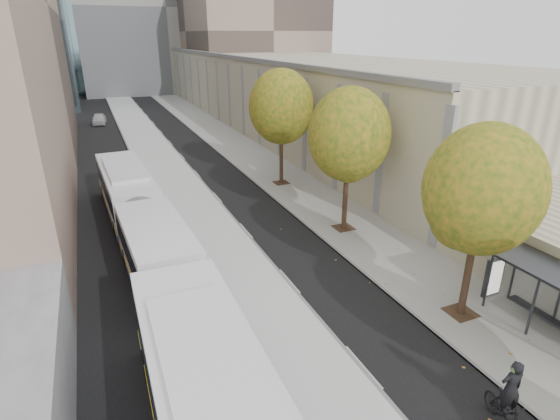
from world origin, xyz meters
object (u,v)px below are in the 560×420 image
bus_shelter (557,280)px  distant_car (99,119)px  bus_far (137,211)px  cyclist (507,403)px

bus_shelter → distant_car: size_ratio=1.13×
bus_shelter → bus_far: 19.40m
bus_far → cyclist: size_ratio=7.53×
cyclist → distant_car: size_ratio=0.59×
bus_far → cyclist: bus_far is taller
distant_car → bus_far: bearing=-83.9°
distant_car → bus_shelter: bearing=-70.0°
bus_shelter → cyclist: 5.82m
bus_far → cyclist: (7.91, -16.98, -0.72)m
bus_shelter → bus_far: size_ratio=0.25×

